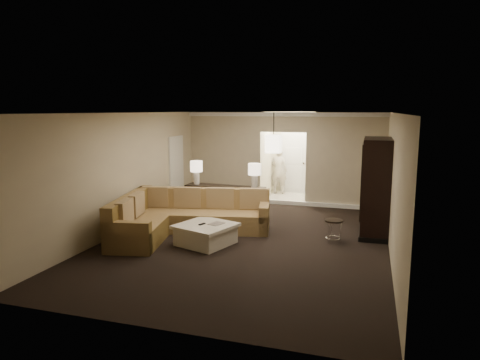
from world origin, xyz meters
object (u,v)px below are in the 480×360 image
(console_table, at_px, (225,198))
(drink_table, at_px, (334,226))
(person, at_px, (279,168))
(armoire, at_px, (376,189))
(sectional_sofa, at_px, (182,217))
(coffee_table, at_px, (206,234))

(console_table, distance_m, drink_table, 3.35)
(console_table, xyz_separation_m, person, (0.72, 3.60, 0.38))
(console_table, bearing_deg, armoire, -4.42)
(drink_table, relative_size, person, 0.28)
(person, bearing_deg, console_table, 80.95)
(armoire, bearing_deg, console_table, 172.14)
(sectional_sofa, distance_m, coffee_table, 1.04)
(armoire, bearing_deg, sectional_sofa, -163.28)
(coffee_table, bearing_deg, armoire, 28.64)
(drink_table, bearing_deg, console_table, 154.24)
(armoire, bearing_deg, drink_table, -132.48)
(person, bearing_deg, coffee_table, 89.21)
(drink_table, bearing_deg, person, 114.41)
(coffee_table, relative_size, person, 0.79)
(console_table, distance_m, armoire, 3.94)
(armoire, distance_m, person, 5.19)
(armoire, xyz_separation_m, person, (-3.14, 4.13, -0.19))
(armoire, height_order, drink_table, armoire)
(sectional_sofa, xyz_separation_m, armoire, (4.30, 1.29, 0.68))
(console_table, xyz_separation_m, drink_table, (3.02, -1.46, -0.15))
(drink_table, distance_m, person, 5.58)
(armoire, xyz_separation_m, drink_table, (-0.84, -0.92, -0.71))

